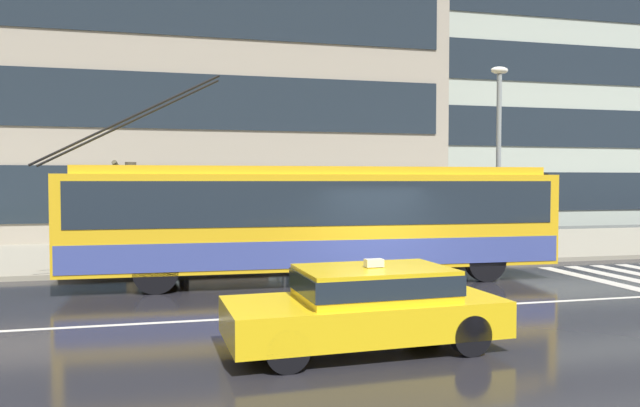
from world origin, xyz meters
name	(u,v)px	position (x,y,z in m)	size (l,w,h in m)	color
ground_plane	(394,298)	(0.00, 0.00, 0.00)	(160.00, 160.00, 0.00)	black
sidewalk_slab	(306,249)	(0.00, 9.32, 0.07)	(80.00, 10.00, 0.14)	gray
crosswalk_stripe_edge_near	(594,279)	(6.05, 1.16, 0.00)	(0.44, 4.40, 0.01)	beige
crosswalk_stripe_inner_a	(623,278)	(6.95, 1.16, 0.00)	(0.44, 4.40, 0.01)	beige
lane_centre_line	(415,309)	(0.00, -1.20, 0.00)	(72.00, 0.14, 0.01)	silver
trolleybus	(317,218)	(-1.13, 2.72, 1.63)	(13.18, 2.88, 5.21)	yellow
taxi_oncoming_near	(368,304)	(-1.83, -3.70, 0.70)	(4.32, 1.99, 1.39)	yellow
bus_shelter	(225,197)	(-3.21, 6.59, 2.09)	(4.27, 1.54, 2.66)	gray
pedestrian_at_shelter	(397,229)	(1.95, 4.93, 1.12)	(0.51, 0.51, 1.66)	#192B4C
pedestrian_approaching_curb	(427,207)	(3.24, 5.58, 1.76)	(1.10, 1.10, 1.98)	#4F4C47
pedestrian_walking_past	(342,209)	(0.37, 5.60, 1.72)	(1.15, 1.15, 2.03)	#564546
pedestrian_waiting_by_pole	(181,211)	(-4.58, 5.09, 1.74)	(1.35, 1.35, 2.02)	black
street_lamp	(499,144)	(5.51, 5.10, 3.82)	(0.60, 0.32, 6.17)	gray
street_tree_bare	(130,204)	(-6.16, 7.58, 1.88)	(1.79, 1.51, 3.10)	#4D4736
office_tower_corner_right	(551,79)	(19.58, 22.76, 9.40)	(21.75, 10.47, 18.77)	#ABB8AA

